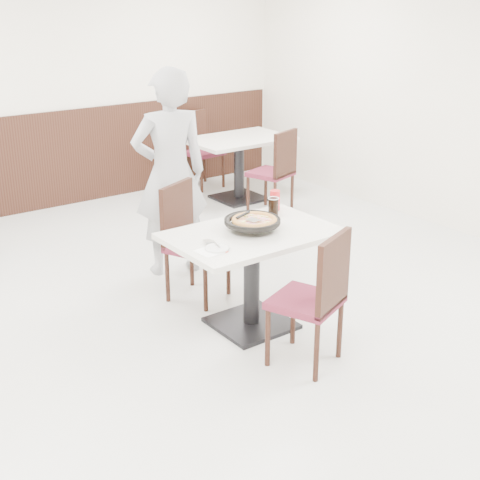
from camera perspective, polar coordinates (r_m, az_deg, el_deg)
floor at (r=5.26m, az=-0.30°, el=-6.33°), size 7.00×7.00×0.00m
wall_back at (r=7.86m, az=-15.84°, el=12.70°), size 6.00×0.04×2.80m
wainscot_back at (r=7.99m, az=-15.20°, el=6.66°), size 5.90×0.03×1.10m
main_table at (r=4.94m, az=1.00°, el=-3.40°), size 1.25×0.87×0.75m
chair_near at (r=4.44m, az=5.61°, el=-4.96°), size 0.54×0.54×0.95m
chair_far at (r=5.35m, az=-3.64°, el=-0.31°), size 0.56×0.56×0.95m
trivet at (r=4.82m, az=1.00°, el=1.00°), size 0.11×0.11×0.04m
pizza_pan at (r=4.82m, az=1.05°, el=1.31°), size 0.34×0.34×0.01m
pizza at (r=4.81m, az=1.24°, el=1.49°), size 0.32×0.32×0.02m
pizza_server at (r=4.76m, az=1.13°, el=1.74°), size 0.08×0.10×0.00m
napkin at (r=4.44m, az=-2.56°, el=-0.97°), size 0.18×0.18×0.00m
side_plate at (r=4.47m, az=-1.97°, el=-0.72°), size 0.17×0.17×0.01m
fork at (r=4.52m, az=-2.08°, el=-0.34°), size 0.06×0.15×0.00m
cola_glass at (r=5.15m, az=2.86°, el=2.84°), size 0.08×0.08×0.13m
red_cup at (r=5.26m, az=3.00°, el=3.41°), size 0.08×0.08×0.16m
diner_person at (r=5.79m, az=-5.98°, el=5.66°), size 0.74×0.58×1.80m
bg_table_right at (r=8.00m, az=-0.09°, el=6.09°), size 1.23×0.85×0.75m
bg_chair_right_near at (r=7.50m, az=2.62°, el=5.88°), size 0.53×0.53×0.95m
bg_chair_right_far at (r=8.50m, az=-3.18°, el=7.63°), size 0.47×0.47×0.95m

